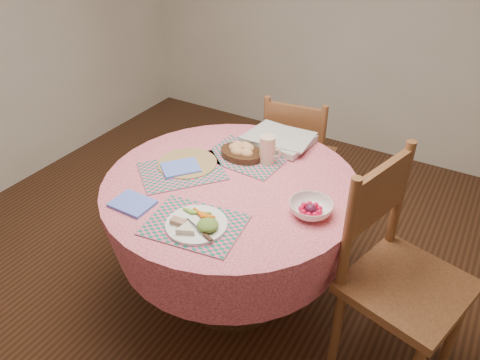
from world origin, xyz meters
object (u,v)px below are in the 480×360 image
(dining_table, at_px, (231,214))
(dinner_plate, at_px, (197,224))
(bread_bowl, at_px, (242,151))
(chair_right, at_px, (397,271))
(wicker_trivet, at_px, (187,163))
(latte_mug, at_px, (268,149))
(chair_back, at_px, (297,156))
(fruit_bowl, at_px, (311,209))

(dining_table, xyz_separation_m, dinner_plate, (0.06, -0.37, 0.22))
(dinner_plate, bearing_deg, bread_bowl, 102.65)
(chair_right, height_order, dinner_plate, chair_right)
(wicker_trivet, distance_m, latte_mug, 0.41)
(bread_bowl, relative_size, latte_mug, 1.61)
(wicker_trivet, bearing_deg, bread_bowl, 45.13)
(dining_table, distance_m, wicker_trivet, 0.34)
(chair_back, relative_size, fruit_bowl, 3.77)
(dinner_plate, relative_size, bread_bowl, 1.13)
(latte_mug, xyz_separation_m, fruit_bowl, (0.36, -0.29, -0.05))
(chair_right, relative_size, chair_back, 1.17)
(dining_table, height_order, latte_mug, latte_mug)
(dinner_plate, bearing_deg, chair_right, 27.28)
(dinner_plate, distance_m, latte_mug, 0.62)
(chair_back, xyz_separation_m, latte_mug, (0.08, -0.58, 0.36))
(dining_table, height_order, wicker_trivet, wicker_trivet)
(dinner_plate, bearing_deg, latte_mug, 89.37)
(wicker_trivet, bearing_deg, fruit_bowl, -5.17)
(chair_back, distance_m, bread_bowl, 0.68)
(dining_table, distance_m, dinner_plate, 0.43)
(latte_mug, bearing_deg, dining_table, -104.70)
(chair_back, bearing_deg, fruit_bowl, 108.58)
(wicker_trivet, relative_size, bread_bowl, 1.30)
(bread_bowl, distance_m, fruit_bowl, 0.57)
(dinner_plate, height_order, bread_bowl, bread_bowl)
(chair_back, distance_m, dinner_plate, 1.23)
(chair_back, relative_size, bread_bowl, 3.92)
(dinner_plate, xyz_separation_m, latte_mug, (0.01, 0.62, 0.06))
(chair_right, xyz_separation_m, wicker_trivet, (-1.10, 0.00, 0.21))
(dining_table, relative_size, dinner_plate, 4.78)
(chair_back, bearing_deg, dining_table, 82.55)
(bread_bowl, bearing_deg, dinner_plate, -77.35)
(chair_right, relative_size, dinner_plate, 4.06)
(chair_right, bearing_deg, wicker_trivet, 105.33)
(dining_table, distance_m, bread_bowl, 0.33)
(chair_back, height_order, wicker_trivet, chair_back)
(dining_table, bearing_deg, wicker_trivet, 174.34)
(dining_table, relative_size, wicker_trivet, 4.13)
(dinner_plate, relative_size, latte_mug, 1.82)
(dining_table, bearing_deg, bread_bowl, 108.10)
(bread_bowl, bearing_deg, wicker_trivet, -134.87)
(chair_right, xyz_separation_m, dinner_plate, (-0.76, -0.39, 0.22))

